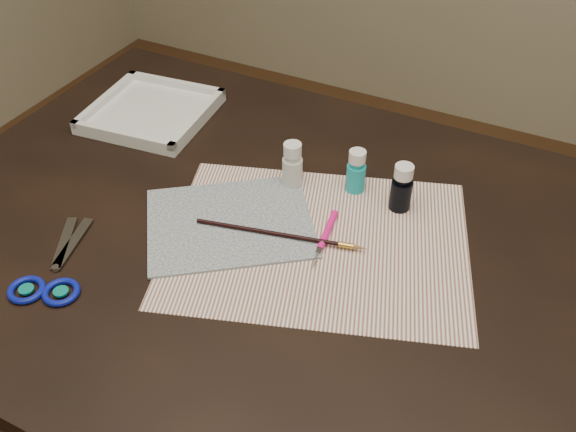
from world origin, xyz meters
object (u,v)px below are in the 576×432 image
at_px(paint_bottle_cyan, 356,171).
at_px(paper, 318,242).
at_px(paint_bottle_navy, 402,188).
at_px(scissors, 55,259).
at_px(palette_tray, 151,111).
at_px(paint_bottle_white, 292,165).
at_px(canvas, 230,223).

bearing_deg(paint_bottle_cyan, paper, -90.51).
relative_size(paint_bottle_navy, scissors, 0.41).
bearing_deg(paper, paint_bottle_navy, 57.93).
height_order(scissors, palette_tray, palette_tray).
bearing_deg(palette_tray, paint_bottle_white, -11.90).
height_order(paint_bottle_white, paint_bottle_navy, same).
distance_m(scissors, palette_tray, 0.43).
xyz_separation_m(paper, paint_bottle_cyan, (0.00, 0.15, 0.04)).
bearing_deg(paper, palette_tray, 157.51).
bearing_deg(canvas, paper, 10.06).
height_order(paper, paint_bottle_white, paint_bottle_white).
xyz_separation_m(paint_bottle_white, paint_bottle_cyan, (0.10, 0.04, -0.00)).
distance_m(paint_bottle_cyan, paint_bottle_navy, 0.09).
relative_size(paper, scissors, 2.22).
height_order(paper, palette_tray, palette_tray).
xyz_separation_m(paper, canvas, (-0.15, -0.03, 0.00)).
distance_m(paint_bottle_navy, palette_tray, 0.56).
distance_m(canvas, paint_bottle_navy, 0.29).
distance_m(paint_bottle_white, palette_tray, 0.37).
distance_m(paint_bottle_cyan, palette_tray, 0.47).
height_order(canvas, scissors, scissors).
xyz_separation_m(paint_bottle_white, palette_tray, (-0.36, 0.08, -0.03)).
xyz_separation_m(paper, palette_tray, (-0.46, 0.19, 0.01)).
height_order(paint_bottle_cyan, scissors, paint_bottle_cyan).
relative_size(paint_bottle_navy, palette_tray, 0.38).
bearing_deg(scissors, paint_bottle_white, -64.34).
distance_m(paint_bottle_white, scissors, 0.42).
bearing_deg(canvas, paint_bottle_white, 72.49).
relative_size(paper, paint_bottle_white, 5.46).
distance_m(paper, scissors, 0.41).
relative_size(paint_bottle_white, paint_bottle_navy, 0.99).
xyz_separation_m(paper, paint_bottle_navy, (0.09, 0.14, 0.04)).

